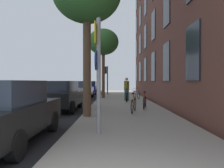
# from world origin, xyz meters

# --- Properties ---
(ground_plane) EXTENTS (41.80, 41.80, 0.00)m
(ground_plane) POSITION_xyz_m (-2.40, 15.00, 0.00)
(ground_plane) COLOR #332D28
(road_asphalt) EXTENTS (7.00, 38.00, 0.01)m
(road_asphalt) POSITION_xyz_m (-4.50, 15.00, 0.01)
(road_asphalt) COLOR black
(road_asphalt) RESTS_ON ground
(sidewalk) EXTENTS (4.20, 38.00, 0.12)m
(sidewalk) POSITION_xyz_m (1.10, 15.00, 0.06)
(sidewalk) COLOR gray
(sidewalk) RESTS_ON ground
(sign_post) EXTENTS (0.16, 0.60, 3.29)m
(sign_post) POSITION_xyz_m (-0.05, 4.00, 2.02)
(sign_post) COLOR gray
(sign_post) RESTS_ON sidewalk
(traffic_light) EXTENTS (0.43, 0.24, 3.20)m
(traffic_light) POSITION_xyz_m (-0.41, 22.58, 2.32)
(traffic_light) COLOR black
(traffic_light) RESTS_ON sidewalk
(tree_far) EXTENTS (2.76, 2.76, 6.21)m
(tree_far) POSITION_xyz_m (-0.53, 17.60, 5.10)
(tree_far) COLOR brown
(tree_far) RESTS_ON sidewalk
(bicycle_0) EXTENTS (0.53, 1.67, 0.96)m
(bicycle_0) POSITION_xyz_m (1.36, 8.24, 0.49)
(bicycle_0) COLOR black
(bicycle_0) RESTS_ON sidewalk
(bicycle_1) EXTENTS (0.52, 1.63, 0.94)m
(bicycle_1) POSITION_xyz_m (2.11, 9.78, 0.49)
(bicycle_1) COLOR black
(bicycle_1) RESTS_ON sidewalk
(bicycle_2) EXTENTS (0.42, 1.72, 0.96)m
(bicycle_2) POSITION_xyz_m (1.36, 13.69, 0.50)
(bicycle_2) COLOR black
(bicycle_2) RESTS_ON sidewalk
(bicycle_3) EXTENTS (0.52, 1.60, 0.94)m
(bicycle_3) POSITION_xyz_m (2.36, 16.48, 0.48)
(bicycle_3) COLOR black
(bicycle_3) RESTS_ON sidewalk
(pedestrian_0) EXTENTS (0.48, 0.48, 1.78)m
(pedestrian_0) POSITION_xyz_m (1.40, 14.62, 1.13)
(pedestrian_0) COLOR #33594C
(pedestrian_0) RESTS_ON sidewalk
(car_0) EXTENTS (1.86, 4.11, 1.62)m
(car_0) POSITION_xyz_m (-2.36, 3.35, 0.84)
(car_0) COLOR black
(car_0) RESTS_ON road_asphalt
(car_1) EXTENTS (1.90, 3.97, 1.62)m
(car_1) POSITION_xyz_m (-2.44, 9.67, 0.84)
(car_1) COLOR black
(car_1) RESTS_ON road_asphalt
(car_2) EXTENTS (1.95, 4.17, 1.62)m
(car_2) POSITION_xyz_m (-2.61, 18.81, 0.84)
(car_2) COLOR #B7B7BC
(car_2) RESTS_ON road_asphalt
(car_3) EXTENTS (2.00, 4.27, 1.62)m
(car_3) POSITION_xyz_m (-2.52, 25.19, 0.84)
(car_3) COLOR navy
(car_3) RESTS_ON road_asphalt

